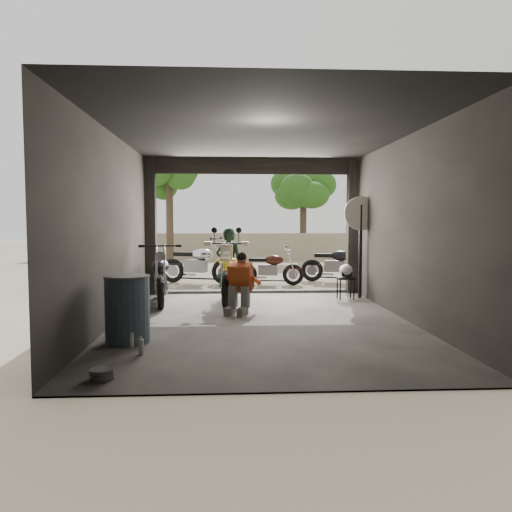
{
  "coord_description": "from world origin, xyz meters",
  "views": [
    {
      "loc": [
        -0.57,
        -8.38,
        1.73
      ],
      "look_at": [
        -0.08,
        0.6,
        1.1
      ],
      "focal_mm": 35.0,
      "sensor_mm": 36.0,
      "label": 1
    }
  ],
  "objects": [
    {
      "name": "ground",
      "position": [
        0.0,
        0.0,
        0.0
      ],
      "size": [
        80.0,
        80.0,
        0.0
      ],
      "primitive_type": "plane",
      "color": "#7A6D56",
      "rests_on": "ground"
    },
    {
      "name": "tree_right",
      "position": [
        2.8,
        14.0,
        3.56
      ],
      "size": [
        2.2,
        2.2,
        5.0
      ],
      "color": "#382B1E",
      "rests_on": "ground"
    },
    {
      "name": "mechanic",
      "position": [
        -0.38,
        0.85,
        0.55
      ],
      "size": [
        0.78,
        0.91,
        1.11
      ],
      "primitive_type": null,
      "rotation": [
        0.0,
        0.0,
        -0.32
      ],
      "color": "#9E3B15",
      "rests_on": "ground"
    },
    {
      "name": "helmet",
      "position": [
        2.02,
        2.46,
        0.64
      ],
      "size": [
        0.39,
        0.4,
        0.28
      ],
      "primitive_type": "ellipsoid",
      "rotation": [
        0.0,
        0.0,
        0.36
      ],
      "color": "beige",
      "rests_on": "stool"
    },
    {
      "name": "left_bike",
      "position": [
        -2.0,
        2.13,
        0.64
      ],
      "size": [
        1.02,
        1.96,
        1.27
      ],
      "primitive_type": null,
      "rotation": [
        0.0,
        0.0,
        0.13
      ],
      "color": "black",
      "rests_on": "ground"
    },
    {
      "name": "stool",
      "position": [
        2.0,
        2.4,
        0.43
      ],
      "size": [
        0.36,
        0.36,
        0.5
      ],
      "rotation": [
        0.0,
        0.0,
        -0.09
      ],
      "color": "black",
      "rests_on": "ground"
    },
    {
      "name": "boundary_wall",
      "position": [
        0.0,
        14.0,
        0.6
      ],
      "size": [
        18.0,
        0.3,
        1.2
      ],
      "primitive_type": "cube",
      "color": "gray",
      "rests_on": "ground"
    },
    {
      "name": "oil_drum",
      "position": [
        -2.0,
        -1.33,
        0.48
      ],
      "size": [
        0.63,
        0.63,
        0.96
      ],
      "primitive_type": "cylinder",
      "rotation": [
        0.0,
        0.0,
        0.01
      ],
      "color": "#36475A",
      "rests_on": "ground"
    },
    {
      "name": "garage",
      "position": [
        0.0,
        0.55,
        1.28
      ],
      "size": [
        7.0,
        7.13,
        3.2
      ],
      "color": "#2D2B28",
      "rests_on": "ground"
    },
    {
      "name": "rider",
      "position": [
        -0.57,
        2.44,
        0.8
      ],
      "size": [
        0.65,
        0.49,
        1.59
      ],
      "primitive_type": "imported",
      "rotation": [
        0.0,
        0.0,
        2.94
      ],
      "color": "black",
      "rests_on": "ground"
    },
    {
      "name": "sign_post",
      "position": [
        2.36,
        2.52,
        1.53
      ],
      "size": [
        0.76,
        0.08,
        2.29
      ],
      "rotation": [
        0.0,
        0.0,
        0.15
      ],
      "color": "black",
      "rests_on": "ground"
    },
    {
      "name": "outside_bike_a",
      "position": [
        -1.43,
        5.46,
        0.65
      ],
      "size": [
        2.07,
        1.37,
        1.3
      ],
      "primitive_type": null,
      "rotation": [
        0.0,
        0.0,
        1.24
      ],
      "color": "black",
      "rests_on": "ground"
    },
    {
      "name": "tree_left",
      "position": [
        -3.0,
        12.5,
        3.99
      ],
      "size": [
        2.2,
        2.2,
        5.6
      ],
      "color": "#382B1E",
      "rests_on": "ground"
    },
    {
      "name": "main_bike",
      "position": [
        -0.57,
        2.15,
        0.67
      ],
      "size": [
        0.95,
        2.06,
        1.34
      ],
      "primitive_type": null,
      "rotation": [
        0.0,
        0.0,
        -0.06
      ],
      "color": "beige",
      "rests_on": "ground"
    },
    {
      "name": "outside_bike_c",
      "position": [
        2.49,
        5.57,
        0.6
      ],
      "size": [
        1.91,
        1.27,
        1.2
      ],
      "primitive_type": null,
      "rotation": [
        0.0,
        0.0,
        1.24
      ],
      "color": "black",
      "rests_on": "ground"
    },
    {
      "name": "outside_bike_b",
      "position": [
        0.55,
        5.07,
        0.54
      ],
      "size": [
        1.69,
        0.95,
        1.08
      ],
      "primitive_type": null,
      "rotation": [
        0.0,
        0.0,
        1.38
      ],
      "color": "#37140D",
      "rests_on": "ground"
    }
  ]
}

